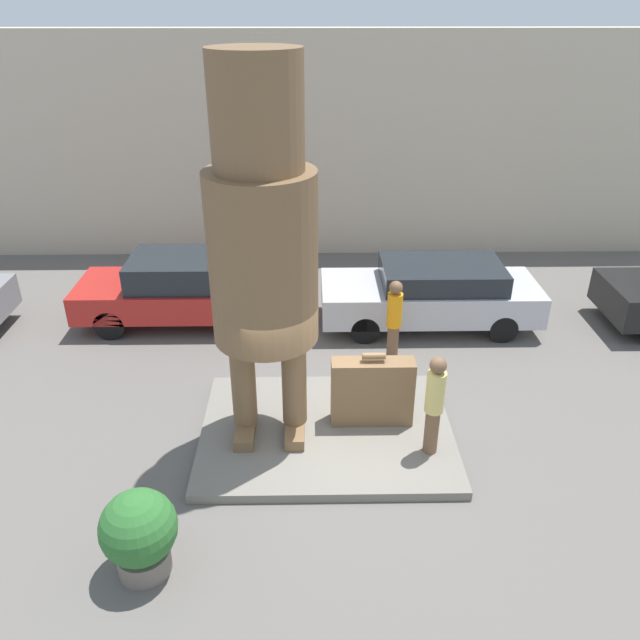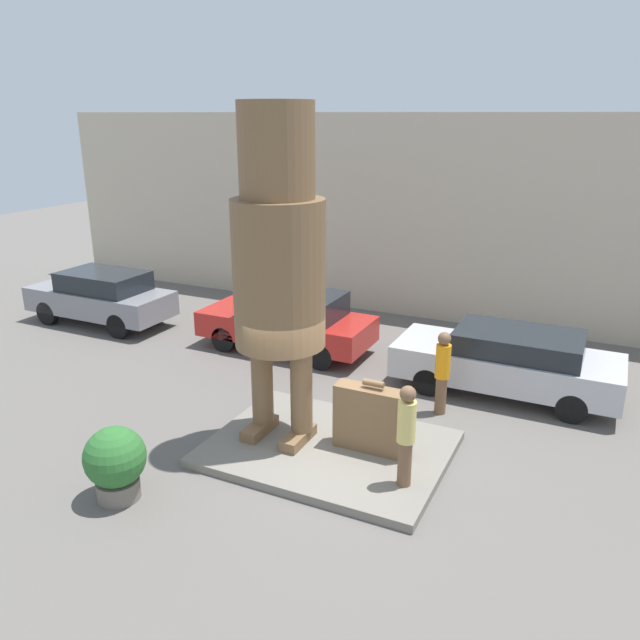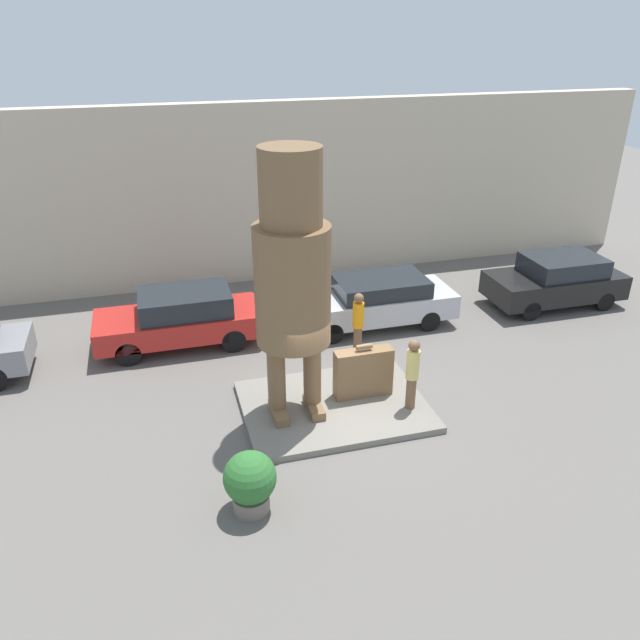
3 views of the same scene
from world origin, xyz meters
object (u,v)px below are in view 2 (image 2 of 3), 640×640
Objects in this scene: planter_pot at (115,461)px; statue_figure at (279,253)px; tourist at (406,432)px; worker_hivis at (442,370)px; parked_car_silver at (508,360)px; parked_car_grey at (101,296)px; giant_suitcase at (373,419)px; parked_car_red at (288,320)px.

statue_figure is at bearing 61.16° from planter_pot.
tourist reaches higher than worker_hivis.
statue_figure is 1.24× the size of parked_car_silver.
parked_car_grey is at bearing 1.14° from parked_car_silver.
planter_pot is (-3.21, -2.94, -0.10)m from giant_suitcase.
parked_car_silver is (0.80, 4.63, -0.33)m from tourist.
tourist reaches higher than planter_pot.
parked_car_red is 4.90m from worker_hivis.
parked_car_silver is (11.53, 0.23, -0.06)m from parked_car_grey.
parked_car_grey is at bearing 172.69° from worker_hivis.
parked_car_red is 5.60m from parked_car_silver.
worker_hivis reaches higher than parked_car_grey.
statue_figure is 3.41× the size of tourist.
parked_car_red is (-3.91, 4.07, 0.07)m from giant_suitcase.
parked_car_grey is 9.32m from planter_pot.
parked_car_red reaches higher than parked_car_silver.
tourist is 1.41× the size of planter_pot.
statue_figure is at bearing 50.05° from parked_car_silver.
tourist is 0.98× the size of worker_hivis.
parked_car_red is (5.94, 0.47, -0.01)m from parked_car_grey.
planter_pot is (-4.88, -6.76, -0.12)m from parked_car_silver.
giant_suitcase is 4.35m from planter_pot.
worker_hivis is at bearing 172.69° from parked_car_grey.
giant_suitcase reaches higher than parked_car_silver.
parked_car_grey reaches higher than planter_pot.
statue_figure reaches higher than parked_car_silver.
worker_hivis reaches higher than giant_suitcase.
statue_figure is 4.80× the size of planter_pot.
giant_suitcase is (1.71, 0.22, -2.87)m from statue_figure.
parked_car_grey is at bearing 159.97° from giant_suitcase.
worker_hivis is at bearing 158.20° from parked_car_red.
parked_car_grey is 0.91× the size of parked_car_silver.
worker_hivis is at bearing 74.24° from giant_suitcase.
tourist is (2.58, -0.59, -2.52)m from statue_figure.
planter_pot is at bearing -126.51° from worker_hivis.
tourist is 0.36× the size of parked_car_silver.
parked_car_silver is at bearing 50.05° from statue_figure.
parked_car_red reaches higher than planter_pot.
statue_figure reaches higher than worker_hivis.
planter_pot is 0.70× the size of worker_hivis.
statue_figure reaches higher than parked_car_red.
tourist is (0.87, -0.81, 0.35)m from giant_suitcase.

